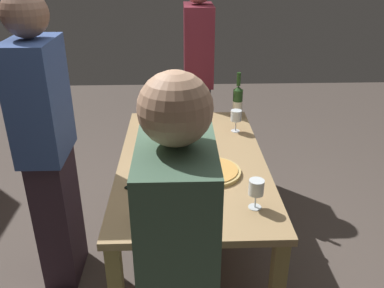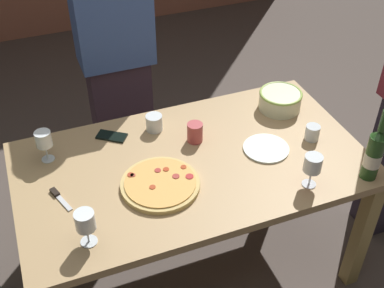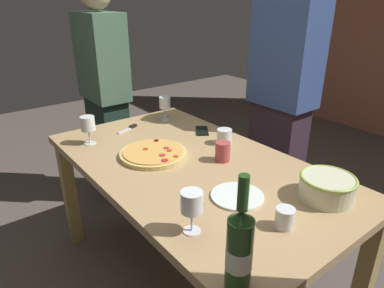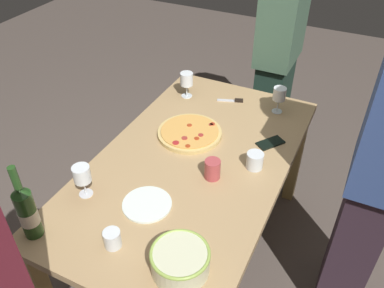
# 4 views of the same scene
# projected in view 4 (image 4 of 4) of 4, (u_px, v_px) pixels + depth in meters

# --- Properties ---
(ground_plane) EXTENTS (8.00, 8.00, 0.00)m
(ground_plane) POSITION_uv_depth(u_px,v_px,m) (192.00, 254.00, 2.44)
(ground_plane) COLOR #544842
(dining_table) EXTENTS (1.60, 0.90, 0.75)m
(dining_table) POSITION_uv_depth(u_px,v_px,m) (192.00, 174.00, 2.04)
(dining_table) COLOR tan
(dining_table) RESTS_ON ground
(pizza) EXTENTS (0.35, 0.35, 0.03)m
(pizza) POSITION_uv_depth(u_px,v_px,m) (190.00, 133.00, 2.14)
(pizza) COLOR #D6B66C
(pizza) RESTS_ON dining_table
(serving_bowl) EXTENTS (0.22, 0.22, 0.10)m
(serving_bowl) POSITION_uv_depth(u_px,v_px,m) (180.00, 260.00, 1.45)
(serving_bowl) COLOR beige
(serving_bowl) RESTS_ON dining_table
(wine_bottle) EXTENTS (0.07, 0.07, 0.35)m
(wine_bottle) POSITION_uv_depth(u_px,v_px,m) (27.00, 211.00, 1.54)
(wine_bottle) COLOR #22461B
(wine_bottle) RESTS_ON dining_table
(wine_glass_near_pizza) EXTENTS (0.07, 0.07, 0.16)m
(wine_glass_near_pizza) POSITION_uv_depth(u_px,v_px,m) (279.00, 95.00, 2.26)
(wine_glass_near_pizza) COLOR white
(wine_glass_near_pizza) RESTS_ON dining_table
(wine_glass_by_bottle) EXTENTS (0.08, 0.08, 0.16)m
(wine_glass_by_bottle) POSITION_uv_depth(u_px,v_px,m) (187.00, 80.00, 2.40)
(wine_glass_by_bottle) COLOR white
(wine_glass_by_bottle) RESTS_ON dining_table
(wine_glass_far_left) EXTENTS (0.08, 0.08, 0.16)m
(wine_glass_far_left) POSITION_uv_depth(u_px,v_px,m) (82.00, 175.00, 1.73)
(wine_glass_far_left) COLOR white
(wine_glass_far_left) RESTS_ON dining_table
(cup_amber) EXTENTS (0.08, 0.08, 0.08)m
(cup_amber) POSITION_uv_depth(u_px,v_px,m) (255.00, 160.00, 1.91)
(cup_amber) COLOR white
(cup_amber) RESTS_ON dining_table
(cup_ceramic) EXTENTS (0.07, 0.07, 0.08)m
(cup_ceramic) POSITION_uv_depth(u_px,v_px,m) (112.00, 239.00, 1.55)
(cup_ceramic) COLOR white
(cup_ceramic) RESTS_ON dining_table
(cup_spare) EXTENTS (0.08, 0.08, 0.10)m
(cup_spare) POSITION_uv_depth(u_px,v_px,m) (212.00, 169.00, 1.85)
(cup_spare) COLOR #B24447
(cup_spare) RESTS_ON dining_table
(side_plate) EXTENTS (0.22, 0.22, 0.01)m
(side_plate) POSITION_uv_depth(u_px,v_px,m) (147.00, 204.00, 1.74)
(side_plate) COLOR white
(side_plate) RESTS_ON dining_table
(cell_phone) EXTENTS (0.16, 0.14, 0.01)m
(cell_phone) POSITION_uv_depth(u_px,v_px,m) (270.00, 143.00, 2.08)
(cell_phone) COLOR black
(cell_phone) RESTS_ON dining_table
(pizza_knife) EXTENTS (0.07, 0.16, 0.02)m
(pizza_knife) POSITION_uv_depth(u_px,v_px,m) (234.00, 100.00, 2.42)
(pizza_knife) COLOR silver
(pizza_knife) RESTS_ON dining_table
(person_host) EXTENTS (0.40, 0.24, 1.76)m
(person_host) POSITION_uv_depth(u_px,v_px,m) (381.00, 170.00, 1.70)
(person_host) COLOR #352530
(person_host) RESTS_ON ground
(person_guest_left) EXTENTS (0.42, 0.24, 1.63)m
(person_guest_left) POSITION_uv_depth(u_px,v_px,m) (278.00, 57.00, 2.74)
(person_guest_left) COLOR #1C3329
(person_guest_left) RESTS_ON ground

